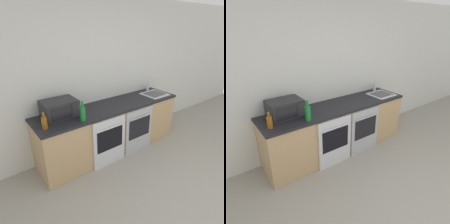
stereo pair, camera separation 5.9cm
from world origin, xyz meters
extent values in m
cube|color=silver|center=(0.00, 2.39, 1.30)|extent=(10.00, 0.06, 2.60)
cube|color=tan|center=(0.00, 2.03, 0.42)|extent=(2.66, 0.66, 0.84)
cube|color=black|center=(0.00, 2.03, 0.86)|extent=(2.68, 0.68, 0.04)
cube|color=silver|center=(-0.29, 1.69, 0.42)|extent=(0.61, 0.03, 0.83)
cube|color=black|center=(-0.29, 1.67, 0.48)|extent=(0.49, 0.01, 0.37)
cylinder|color=silver|center=(-0.29, 1.65, 0.70)|extent=(0.50, 0.02, 0.02)
cube|color=#A8AAAF|center=(0.36, 1.69, 0.42)|extent=(0.61, 0.03, 0.83)
cube|color=black|center=(0.36, 1.67, 0.48)|extent=(0.49, 0.01, 0.37)
cylinder|color=#A8AAAF|center=(0.36, 1.65, 0.70)|extent=(0.50, 0.02, 0.02)
cube|color=#232326|center=(-0.90, 2.11, 1.02)|extent=(0.50, 0.37, 0.26)
cube|color=black|center=(-0.94, 1.92, 1.02)|extent=(0.30, 0.01, 0.18)
cube|color=#2D2D33|center=(-0.72, 1.92, 1.02)|extent=(0.11, 0.01, 0.21)
cylinder|color=silver|center=(1.12, 2.24, 0.95)|extent=(0.06, 0.06, 0.13)
cylinder|color=silver|center=(1.12, 2.24, 1.04)|extent=(0.03, 0.03, 0.05)
cylinder|color=#19722D|center=(-0.69, 1.79, 0.99)|extent=(0.08, 0.08, 0.22)
cylinder|color=#19722D|center=(-0.69, 1.79, 1.15)|extent=(0.04, 0.04, 0.09)
cylinder|color=#8C5114|center=(-1.21, 1.88, 0.97)|extent=(0.07, 0.07, 0.17)
cylinder|color=#8C5114|center=(-1.21, 1.88, 1.08)|extent=(0.03, 0.03, 0.07)
cube|color=silver|center=(1.03, 1.97, 0.89)|extent=(0.45, 0.43, 0.01)
cube|color=#4C4F54|center=(1.03, 1.97, 0.90)|extent=(0.36, 0.31, 0.01)
cylinder|color=silver|center=(1.03, 2.14, 1.03)|extent=(0.02, 0.02, 0.25)
camera|label=1|loc=(-1.92, -0.52, 2.15)|focal=32.00mm
camera|label=2|loc=(-1.87, -0.56, 2.15)|focal=32.00mm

